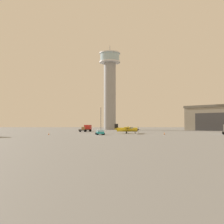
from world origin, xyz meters
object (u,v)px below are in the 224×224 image
at_px(control_tower, 110,85).
at_px(truck_flatbed_red, 86,128).
at_px(light_post_east, 101,117).
at_px(airplane_yellow, 127,129).
at_px(traffic_cone_near_right, 164,133).
at_px(car_teal, 100,132).
at_px(traffic_cone_near_left, 49,134).

distance_m(control_tower, truck_flatbed_red, 46.20).
distance_m(control_tower, light_post_east, 38.17).
relative_size(airplane_yellow, traffic_cone_near_right, 15.22).
bearing_deg(car_teal, control_tower, -11.04).
height_order(traffic_cone_near_left, traffic_cone_near_right, traffic_cone_near_right).
distance_m(airplane_yellow, light_post_east, 28.78).
distance_m(airplane_yellow, truck_flatbed_red, 25.39).
distance_m(car_teal, light_post_east, 37.66).
xyz_separation_m(airplane_yellow, light_post_east, (-8.62, 27.09, 4.47)).
bearing_deg(light_post_east, control_tower, 83.75).
bearing_deg(car_teal, airplane_yellow, -45.79).
bearing_deg(control_tower, car_teal, -92.22).
height_order(truck_flatbed_red, light_post_east, light_post_east).
height_order(truck_flatbed_red, traffic_cone_near_left, truck_flatbed_red).
bearing_deg(truck_flatbed_red, control_tower, 7.73).
bearing_deg(truck_flatbed_red, traffic_cone_near_right, -120.39).
xyz_separation_m(control_tower, traffic_cone_near_right, (14.57, -68.44, -23.22)).
distance_m(truck_flatbed_red, traffic_cone_near_right, 37.34).
height_order(light_post_east, traffic_cone_near_left, light_post_east).
relative_size(truck_flatbed_red, traffic_cone_near_right, 10.70).
xyz_separation_m(traffic_cone_near_left, traffic_cone_near_right, (30.81, 1.61, 0.03)).
height_order(airplane_yellow, car_teal, airplane_yellow).
bearing_deg(light_post_east, car_teal, -88.57).
bearing_deg(traffic_cone_near_right, airplane_yellow, 141.25).
distance_m(traffic_cone_near_left, traffic_cone_near_right, 30.85).
height_order(airplane_yellow, truck_flatbed_red, airplane_yellow).
distance_m(truck_flatbed_red, traffic_cone_near_left, 31.45).
xyz_separation_m(car_teal, light_post_east, (-0.93, 37.30, 5.08)).
xyz_separation_m(control_tower, light_post_east, (-3.68, -33.61, -17.71)).
bearing_deg(control_tower, airplane_yellow, -85.35).
distance_m(airplane_yellow, traffic_cone_near_right, 12.39).
relative_size(airplane_yellow, light_post_east, 1.00).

